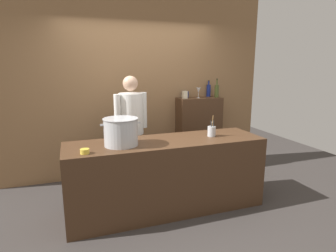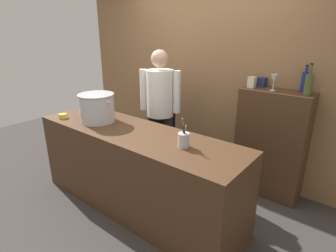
# 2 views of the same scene
# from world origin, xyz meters

# --- Properties ---
(ground_plane) EXTENTS (8.00, 8.00, 0.00)m
(ground_plane) POSITION_xyz_m (0.00, 0.00, 0.00)
(ground_plane) COLOR #383330
(brick_back_panel) EXTENTS (4.40, 0.10, 3.00)m
(brick_back_panel) POSITION_xyz_m (0.00, 1.40, 1.50)
(brick_back_panel) COLOR olive
(brick_back_panel) RESTS_ON ground_plane
(prep_counter) EXTENTS (2.43, 0.70, 0.90)m
(prep_counter) POSITION_xyz_m (0.00, 0.00, 0.45)
(prep_counter) COLOR #472D1C
(prep_counter) RESTS_ON ground_plane
(bar_cabinet) EXTENTS (0.76, 0.32, 1.26)m
(bar_cabinet) POSITION_xyz_m (1.01, 1.19, 0.63)
(bar_cabinet) COLOR #472D1C
(bar_cabinet) RESTS_ON ground_plane
(chef) EXTENTS (0.50, 0.40, 1.66)m
(chef) POSITION_xyz_m (-0.28, 0.73, 0.96)
(chef) COLOR black
(chef) RESTS_ON ground_plane
(stockpot_large) EXTENTS (0.46, 0.40, 0.32)m
(stockpot_large) POSITION_xyz_m (-0.56, -0.03, 1.06)
(stockpot_large) COLOR #B7BABF
(stockpot_large) RESTS_ON prep_counter
(utensil_crock) EXTENTS (0.10, 0.10, 0.28)m
(utensil_crock) POSITION_xyz_m (0.62, 0.00, 0.97)
(utensil_crock) COLOR #B7BABF
(utensil_crock) RESTS_ON prep_counter
(butter_jar) EXTENTS (0.10, 0.10, 0.05)m
(butter_jar) POSITION_xyz_m (-0.97, -0.22, 0.93)
(butter_jar) COLOR yellow
(butter_jar) RESTS_ON prep_counter
(wine_bottle_cobalt) EXTENTS (0.07, 0.07, 0.28)m
(wine_bottle_cobalt) POSITION_xyz_m (1.24, 1.30, 1.37)
(wine_bottle_cobalt) COLOR navy
(wine_bottle_cobalt) RESTS_ON bar_cabinet
(wine_bottle_olive) EXTENTS (0.07, 0.07, 0.32)m
(wine_bottle_olive) POSITION_xyz_m (1.31, 1.14, 1.38)
(wine_bottle_olive) COLOR #475123
(wine_bottle_olive) RESTS_ON bar_cabinet
(wine_glass_tall) EXTENTS (0.07, 0.07, 0.18)m
(wine_glass_tall) POSITION_xyz_m (0.97, 1.15, 1.39)
(wine_glass_tall) COLOR silver
(wine_glass_tall) RESTS_ON bar_cabinet
(spice_tin_cream) EXTENTS (0.08, 0.08, 0.12)m
(spice_tin_cream) POSITION_xyz_m (0.72, 1.16, 1.32)
(spice_tin_cream) COLOR beige
(spice_tin_cream) RESTS_ON bar_cabinet
(spice_tin_navy) EXTENTS (0.09, 0.09, 0.11)m
(spice_tin_navy) POSITION_xyz_m (0.79, 1.29, 1.31)
(spice_tin_navy) COLOR navy
(spice_tin_navy) RESTS_ON bar_cabinet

